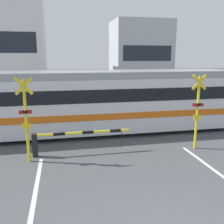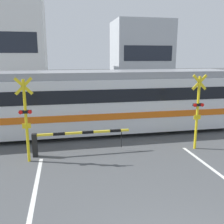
{
  "view_description": "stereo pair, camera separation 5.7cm",
  "coord_description": "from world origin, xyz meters",
  "px_view_note": "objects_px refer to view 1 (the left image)",
  "views": [
    {
      "loc": [
        -2.23,
        -3.21,
        4.07
      ],
      "look_at": [
        0.0,
        7.66,
        1.6
      ],
      "focal_mm": 40.0,
      "sensor_mm": 36.0,
      "label": 1
    },
    {
      "loc": [
        -2.18,
        -3.22,
        4.07
      ],
      "look_at": [
        0.0,
        7.66,
        1.6
      ],
      "focal_mm": 40.0,
      "sensor_mm": 36.0,
      "label": 2
    }
  ],
  "objects_px": {
    "commuter_train": "(66,101)",
    "crossing_signal_right": "(197,109)",
    "crossing_signal_left": "(26,116)",
    "pedestrian": "(93,98)",
    "crossing_barrier_far": "(127,106)",
    "crossing_barrier_near": "(63,138)"
  },
  "relations": [
    {
      "from": "crossing_signal_left",
      "to": "pedestrian",
      "type": "xyz_separation_m",
      "value": [
        3.71,
        9.1,
        -0.87
      ]
    },
    {
      "from": "crossing_signal_right",
      "to": "pedestrian",
      "type": "distance_m",
      "value": 9.78
    },
    {
      "from": "crossing_signal_left",
      "to": "pedestrian",
      "type": "relative_size",
      "value": 1.98
    },
    {
      "from": "crossing_signal_left",
      "to": "crossing_barrier_far",
      "type": "bearing_deg",
      "value": 49.13
    },
    {
      "from": "crossing_barrier_far",
      "to": "crossing_barrier_near",
      "type": "bearing_deg",
      "value": -125.51
    },
    {
      "from": "commuter_train",
      "to": "crossing_signal_right",
      "type": "xyz_separation_m",
      "value": [
        5.57,
        -3.47,
        0.07
      ]
    },
    {
      "from": "commuter_train",
      "to": "crossing_signal_left",
      "type": "distance_m",
      "value": 3.82
    },
    {
      "from": "crossing_barrier_far",
      "to": "crossing_signal_right",
      "type": "relative_size",
      "value": 1.23
    },
    {
      "from": "crossing_barrier_far",
      "to": "crossing_signal_left",
      "type": "height_order",
      "value": "crossing_signal_left"
    },
    {
      "from": "crossing_barrier_near",
      "to": "crossing_signal_right",
      "type": "xyz_separation_m",
      "value": [
        5.84,
        -0.45,
        1.12
      ]
    },
    {
      "from": "crossing_barrier_near",
      "to": "crossing_signal_left",
      "type": "relative_size",
      "value": 1.23
    },
    {
      "from": "crossing_signal_left",
      "to": "commuter_train",
      "type": "bearing_deg",
      "value": 65.08
    },
    {
      "from": "crossing_barrier_far",
      "to": "crossing_signal_left",
      "type": "relative_size",
      "value": 1.23
    },
    {
      "from": "commuter_train",
      "to": "crossing_signal_right",
      "type": "relative_size",
      "value": 5.49
    },
    {
      "from": "crossing_signal_left",
      "to": "crossing_signal_right",
      "type": "height_order",
      "value": "same"
    },
    {
      "from": "commuter_train",
      "to": "crossing_barrier_near",
      "type": "relative_size",
      "value": 4.47
    },
    {
      "from": "crossing_signal_left",
      "to": "crossing_signal_right",
      "type": "xyz_separation_m",
      "value": [
        7.18,
        0.0,
        0.0
      ]
    },
    {
      "from": "crossing_signal_left",
      "to": "pedestrian",
      "type": "bearing_deg",
      "value": 67.81
    },
    {
      "from": "pedestrian",
      "to": "crossing_barrier_near",
      "type": "bearing_deg",
      "value": -105.31
    },
    {
      "from": "crossing_barrier_near",
      "to": "crossing_signal_left",
      "type": "bearing_deg",
      "value": -161.63
    },
    {
      "from": "crossing_barrier_near",
      "to": "crossing_signal_right",
      "type": "distance_m",
      "value": 5.96
    },
    {
      "from": "crossing_barrier_near",
      "to": "crossing_signal_left",
      "type": "xyz_separation_m",
      "value": [
        -1.34,
        -0.45,
        1.12
      ]
    }
  ]
}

